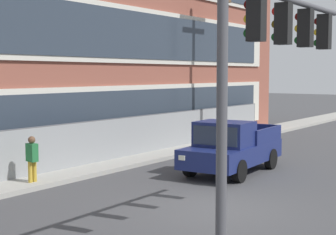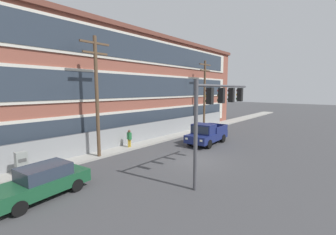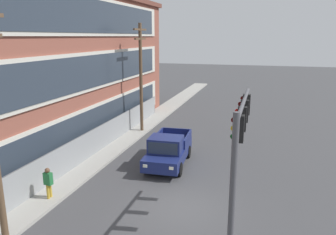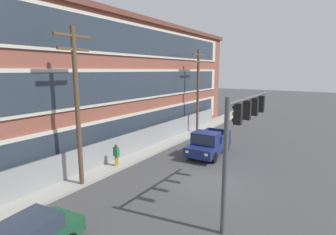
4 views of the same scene
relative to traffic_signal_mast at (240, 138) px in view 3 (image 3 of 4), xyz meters
name	(u,v)px [view 3 (image 3 of 4)]	position (x,y,z in m)	size (l,w,h in m)	color
ground_plane	(182,209)	(1.97, 2.57, -4.26)	(160.00, 160.00, 0.00)	#424244
sidewalk_building_side	(55,188)	(1.97, 9.34, -4.18)	(80.00, 2.11, 0.16)	#9E9B93
chain_link_fence	(67,159)	(3.88, 9.81, -3.31)	(31.07, 0.06, 1.87)	gray
traffic_signal_mast	(240,138)	(0.00, 0.00, 0.00)	(6.24, 0.43, 5.68)	#4C4C51
pickup_truck_navy	(168,151)	(6.81, 4.66, -3.32)	(5.18, 2.42, 2.00)	navy
utility_pole_midblock	(141,74)	(13.16, 8.80, 0.58)	(2.49, 0.26, 8.75)	brown
pedestrian_near_cabinet	(48,182)	(0.91, 8.89, -3.29)	(0.32, 0.43, 1.69)	#B7932D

